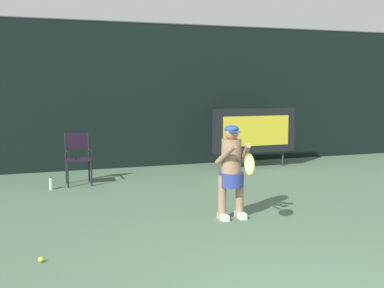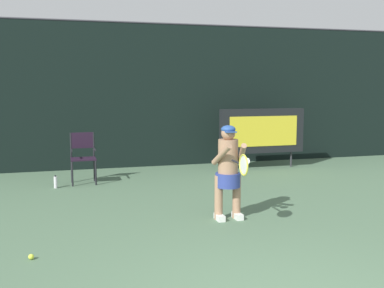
% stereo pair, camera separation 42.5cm
% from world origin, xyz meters
% --- Properties ---
extents(backdrop_screen, '(18.00, 0.12, 3.66)m').
position_xyz_m(backdrop_screen, '(0.00, 8.50, 1.81)').
color(backdrop_screen, black).
rests_on(backdrop_screen, ground).
extents(scoreboard, '(2.20, 0.21, 1.50)m').
position_xyz_m(scoreboard, '(2.99, 7.39, 0.95)').
color(scoreboard, black).
rests_on(scoreboard, ground).
extents(umpire_chair, '(0.52, 0.44, 1.08)m').
position_xyz_m(umpire_chair, '(-1.43, 6.77, 0.62)').
color(umpire_chair, black).
rests_on(umpire_chair, ground).
extents(water_bottle, '(0.07, 0.07, 0.27)m').
position_xyz_m(water_bottle, '(-2.01, 6.42, 0.12)').
color(water_bottle, silver).
rests_on(water_bottle, ground).
extents(tennis_player, '(0.53, 0.60, 1.48)m').
position_xyz_m(tennis_player, '(0.60, 3.36, 0.81)').
color(tennis_player, white).
rests_on(tennis_player, ground).
extents(tennis_racket, '(0.03, 0.60, 0.31)m').
position_xyz_m(tennis_racket, '(0.58, 2.71, 0.97)').
color(tennis_racket, black).
extents(tennis_ball_loose, '(0.07, 0.07, 0.07)m').
position_xyz_m(tennis_ball_loose, '(-2.30, 2.36, 0.03)').
color(tennis_ball_loose, '#CCDB3D').
rests_on(tennis_ball_loose, ground).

